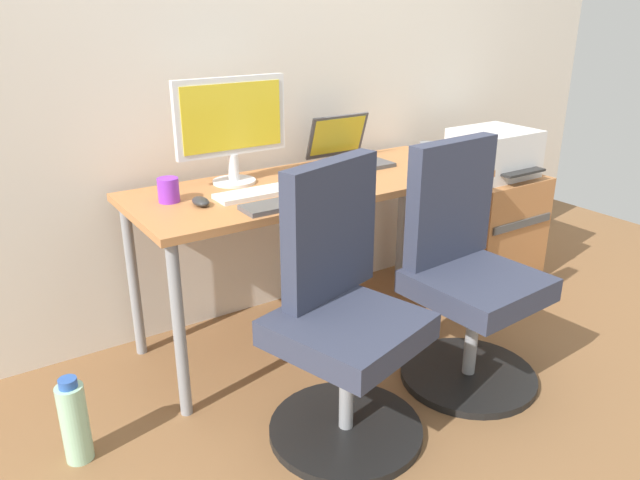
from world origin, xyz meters
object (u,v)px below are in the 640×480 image
office_chair_left (341,319)px  desktop_monitor (231,123)px  side_cabinet (486,227)px  printer (494,153)px  office_chair_right (466,277)px  open_laptop (348,153)px  water_bottle_on_floor (75,422)px  coffee_mug (168,190)px

office_chair_left → desktop_monitor: (-0.00, 0.77, 0.54)m
office_chair_left → side_cabinet: size_ratio=1.64×
side_cabinet → printer: bearing=-90.0°
office_chair_right → printer: office_chair_right is taller
office_chair_right → open_laptop: office_chair_right is taller
water_bottle_on_floor → desktop_monitor: desktop_monitor is taller
office_chair_left → water_bottle_on_floor: office_chair_left is taller
side_cabinet → open_laptop: (-0.82, 0.16, 0.48)m
office_chair_left → desktop_monitor: 0.94m
office_chair_left → printer: 1.55m
desktop_monitor → printer: bearing=-6.7°
water_bottle_on_floor → printer: bearing=7.3°
side_cabinet → desktop_monitor: desktop_monitor is taller
office_chair_left → open_laptop: 1.02m
water_bottle_on_floor → office_chair_left: bearing=-21.4°
water_bottle_on_floor → desktop_monitor: bearing=28.4°
open_laptop → coffee_mug: open_laptop is taller
side_cabinet → open_laptop: size_ratio=1.85×
office_chair_right → coffee_mug: bearing=143.8°
side_cabinet → coffee_mug: bearing=177.8°
office_chair_right → coffee_mug: office_chair_right is taller
office_chair_right → side_cabinet: office_chair_right is taller
office_chair_right → side_cabinet: size_ratio=1.64×
printer → desktop_monitor: desktop_monitor is taller
office_chair_left → coffee_mug: 0.82m
printer → coffee_mug: (-1.72, 0.07, 0.07)m
printer → desktop_monitor: 1.43m
office_chair_right → printer: bearing=37.1°
side_cabinet → water_bottle_on_floor: 2.25m
office_chair_left → printer: (1.40, 0.61, 0.27)m
office_chair_left → open_laptop: size_ratio=3.03×
office_chair_right → side_cabinet: bearing=37.2°
water_bottle_on_floor → open_laptop: size_ratio=1.00×
open_laptop → printer: bearing=-11.2°
office_chair_right → coffee_mug: size_ratio=10.22×
printer → water_bottle_on_floor: 2.31m
water_bottle_on_floor → open_laptop: (1.41, 0.45, 0.62)m
printer → coffee_mug: bearing=177.8°
office_chair_right → desktop_monitor: size_ratio=1.96×
open_laptop → coffee_mug: 0.91m
coffee_mug → side_cabinet: bearing=-2.2°
office_chair_left → water_bottle_on_floor: 0.93m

